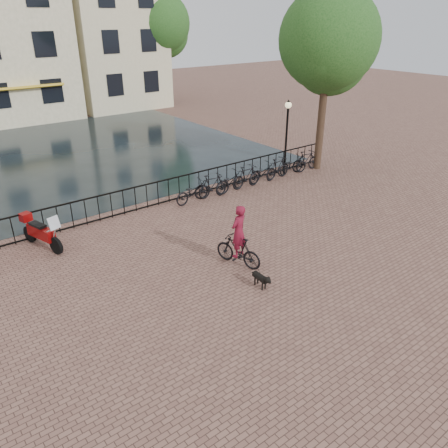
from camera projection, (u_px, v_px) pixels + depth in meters
ground at (292, 303)px, 11.71m from camera, size 100.00×100.00×0.00m
canal_water at (66, 155)px, 24.07m from camera, size 20.00×20.00×0.00m
railing at (147, 196)px, 17.21m from camera, size 20.00×0.05×1.02m
canal_house_right at (103, 19)px, 34.93m from camera, size 7.00×9.00×13.30m
tree_near_right at (329, 40)px, 19.39m from camera, size 4.48×4.48×8.24m
tree_far_right at (160, 23)px, 34.84m from camera, size 4.76×4.76×8.76m
lamp_post at (287, 125)px, 20.06m from camera, size 0.30×0.30×3.45m
cyclist at (238, 239)px, 13.12m from camera, size 0.94×1.75×2.30m
dog at (260, 279)px, 12.30m from camera, size 0.25×0.73×0.49m
motorcycle at (41, 229)px, 14.19m from camera, size 0.99×1.95×1.36m
parked_bike_0 at (193, 192)px, 17.79m from camera, size 1.75×0.71×0.90m
parked_bike_1 at (212, 186)px, 18.29m from camera, size 1.71×0.69×1.00m
parked_bike_2 at (230, 182)px, 18.83m from camera, size 1.79×0.85×0.90m
parked_bike_3 at (247, 176)px, 19.33m from camera, size 1.69×0.57×1.00m
parked_bike_4 at (263, 173)px, 19.88m from camera, size 1.75×0.69×0.90m
parked_bike_5 at (278, 168)px, 20.38m from camera, size 1.72×0.71×1.00m
parked_bike_6 at (292, 165)px, 20.92m from camera, size 1.76×0.75×0.90m
parked_bike_7 at (306, 161)px, 21.42m from camera, size 1.70×0.64×1.00m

